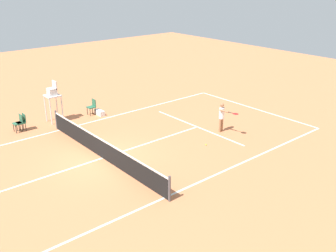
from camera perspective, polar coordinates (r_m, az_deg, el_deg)
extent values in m
plane|color=#D37A4C|center=(18.44, -9.59, -4.66)|extent=(60.00, 60.00, 0.00)
cube|color=white|center=(25.46, 12.49, 2.57)|extent=(9.08, 0.10, 0.01)
cube|color=white|center=(15.15, -0.53, -10.52)|extent=(0.10, 22.39, 0.01)
cube|color=white|center=(22.17, -15.66, -0.59)|extent=(0.10, 22.39, 0.01)
cube|color=white|center=(21.87, 4.32, -0.12)|extent=(6.81, 0.10, 0.01)
cube|color=white|center=(18.44, -9.59, -4.66)|extent=(0.10, 12.31, 0.01)
cylinder|color=#4C4C51|center=(14.67, 0.22, -9.23)|extent=(0.10, 0.10, 1.07)
cylinder|color=#4C4C51|center=(22.25, -16.12, 0.91)|extent=(0.10, 0.10, 1.07)
cube|color=black|center=(18.25, -9.67, -3.38)|extent=(9.68, 0.03, 0.91)
cube|color=white|center=(18.05, -9.77, -2.01)|extent=(9.68, 0.04, 0.06)
cylinder|color=#9E704C|center=(21.33, 7.96, 0.24)|extent=(0.12, 0.12, 0.76)
cylinder|color=#9E704C|center=(21.17, 7.67, 0.08)|extent=(0.12, 0.12, 0.76)
cylinder|color=white|center=(21.02, 7.91, 1.87)|extent=(0.28, 0.28, 0.59)
sphere|color=#9E704C|center=(20.87, 7.97, 3.08)|extent=(0.21, 0.21, 0.21)
cylinder|color=#9E704C|center=(21.16, 8.18, 2.09)|extent=(0.09, 0.09, 0.53)
cylinder|color=#9E704C|center=(20.67, 8.29, 2.18)|extent=(0.53, 0.19, 0.09)
cylinder|color=black|center=(20.48, 9.22, 1.95)|extent=(0.26, 0.08, 0.04)
ellipsoid|color=red|center=(20.35, 9.92, 1.77)|extent=(0.37, 0.33, 0.04)
sphere|color=#CCE033|center=(19.57, 5.61, -2.75)|extent=(0.07, 0.07, 0.07)
cylinder|color=silver|center=(22.87, -16.88, 2.02)|extent=(0.07, 0.07, 1.55)
cylinder|color=silver|center=(23.49, -17.58, 2.45)|extent=(0.07, 0.07, 1.55)
cylinder|color=silver|center=(23.13, -15.31, 2.41)|extent=(0.07, 0.07, 1.55)
cylinder|color=silver|center=(23.74, -16.05, 2.82)|extent=(0.07, 0.07, 1.55)
cube|color=silver|center=(23.07, -16.66, 4.32)|extent=(0.80, 0.80, 0.06)
cube|color=silver|center=(23.01, -16.73, 4.86)|extent=(0.50, 0.44, 0.40)
cube|color=silver|center=(22.99, -16.36, 5.80)|extent=(0.50, 0.06, 0.50)
cylinder|color=#262626|center=(22.43, -21.05, -0.39)|extent=(0.04, 0.04, 0.45)
cylinder|color=#262626|center=(22.75, -21.35, -0.14)|extent=(0.04, 0.04, 0.45)
cylinder|color=#262626|center=(22.53, -20.22, -0.18)|extent=(0.04, 0.04, 0.45)
cylinder|color=#262626|center=(22.85, -20.53, 0.07)|extent=(0.04, 0.04, 0.45)
cube|color=#2D6B4C|center=(22.55, -20.87, 0.45)|extent=(0.44, 0.44, 0.06)
cube|color=#2D6B4C|center=(22.54, -20.44, 1.17)|extent=(0.44, 0.04, 0.44)
cylinder|color=#262626|center=(23.89, -11.39, 1.96)|extent=(0.04, 0.04, 0.45)
cylinder|color=#262626|center=(24.19, -11.80, 2.17)|extent=(0.04, 0.04, 0.45)
cylinder|color=#262626|center=(24.05, -10.66, 2.15)|extent=(0.04, 0.04, 0.45)
cylinder|color=#262626|center=(24.34, -11.07, 2.36)|extent=(0.04, 0.04, 0.45)
cube|color=#2D6B4C|center=(24.04, -11.27, 2.74)|extent=(0.44, 0.44, 0.06)
cube|color=#2D6B4C|center=(24.06, -10.86, 3.41)|extent=(0.44, 0.04, 0.44)
cylinder|color=#262626|center=(22.41, -21.47, -0.47)|extent=(0.04, 0.04, 0.45)
cylinder|color=#262626|center=(22.72, -21.77, -0.22)|extent=(0.04, 0.04, 0.45)
cylinder|color=#262626|center=(22.51, -20.64, -0.26)|extent=(0.04, 0.04, 0.45)
cylinder|color=#262626|center=(22.82, -20.95, -0.01)|extent=(0.04, 0.04, 0.45)
cube|color=#2D6B4C|center=(22.53, -21.29, 0.36)|extent=(0.44, 0.44, 0.06)
cube|color=#2D6B4C|center=(22.51, -20.86, 1.09)|extent=(0.44, 0.04, 0.44)
cube|color=white|center=(24.00, -10.05, 1.96)|extent=(0.76, 0.32, 0.30)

